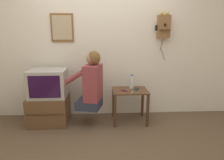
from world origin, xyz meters
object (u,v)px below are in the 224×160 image
object	(u,v)px
person	(91,83)
wall_phone_antique	(164,26)
framed_picture	(62,28)
cell_phone_spare	(137,89)
television	(48,83)
toothbrush	(133,92)
water_bottle	(132,82)
cell_phone_held	(124,91)

from	to	relation	value
person	wall_phone_antique	xyz separation A→B (m)	(1.21, 0.38, 0.87)
wall_phone_antique	framed_picture	world-z (taller)	wall_phone_antique
cell_phone_spare	television	bearing A→B (deg)	-153.09
framed_picture	toothbrush	xyz separation A→B (m)	(1.14, -0.48, -0.98)
television	framed_picture	bearing A→B (deg)	57.89
person	television	bearing A→B (deg)	95.12
toothbrush	water_bottle	bearing A→B (deg)	-59.27
cell_phone_held	cell_phone_spare	bearing A→B (deg)	-15.88
cell_phone_spare	water_bottle	world-z (taller)	water_bottle
cell_phone_held	toothbrush	xyz separation A→B (m)	(0.13, -0.08, 0.00)
television	person	bearing A→B (deg)	-8.52
person	framed_picture	xyz separation A→B (m)	(-0.48, 0.43, 0.84)
person	toothbrush	xyz separation A→B (m)	(0.66, -0.05, -0.14)
wall_phone_antique	toothbrush	xyz separation A→B (m)	(-0.56, -0.44, -1.01)
cell_phone_spare	water_bottle	distance (m)	0.15
person	toothbrush	world-z (taller)	person
cell_phone_held	framed_picture	bearing A→B (deg)	121.76
water_bottle	television	bearing A→B (deg)	-176.30
person	cell_phone_held	xyz separation A→B (m)	(0.52, 0.03, -0.14)
television	cell_phone_held	bearing A→B (deg)	-3.46
person	water_bottle	distance (m)	0.69
wall_phone_antique	toothbrush	size ratio (longest dim) A/B	5.61
cell_phone_held	toothbrush	world-z (taller)	toothbrush
television	toothbrush	bearing A→B (deg)	-6.49
wall_phone_antique	person	bearing A→B (deg)	-162.42
water_bottle	toothbrush	bearing A→B (deg)	-91.19
framed_picture	cell_phone_spare	distance (m)	1.60
television	water_bottle	xyz separation A→B (m)	(1.35, 0.09, -0.02)
cell_phone_spare	person	bearing A→B (deg)	-144.91
framed_picture	toothbrush	bearing A→B (deg)	-22.78
television	framed_picture	world-z (taller)	framed_picture
television	cell_phone_spare	bearing A→B (deg)	0.29
wall_phone_antique	cell_phone_held	distance (m)	1.27
wall_phone_antique	cell_phone_spare	bearing A→B (deg)	-150.08
framed_picture	cell_phone_held	distance (m)	1.46
framed_picture	water_bottle	xyz separation A→B (m)	(1.15, -0.24, -0.88)
television	water_bottle	distance (m)	1.35
wall_phone_antique	water_bottle	world-z (taller)	wall_phone_antique
person	water_bottle	size ratio (longest dim) A/B	3.92
television	cell_phone_held	xyz separation A→B (m)	(1.21, -0.07, -0.12)
television	wall_phone_antique	xyz separation A→B (m)	(1.90, 0.28, 0.89)
person	water_bottle	world-z (taller)	person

